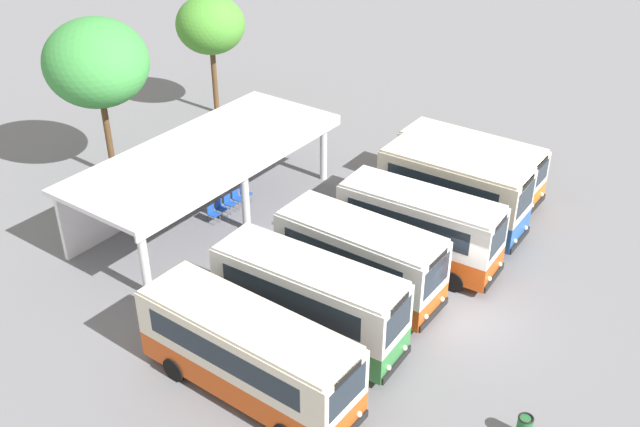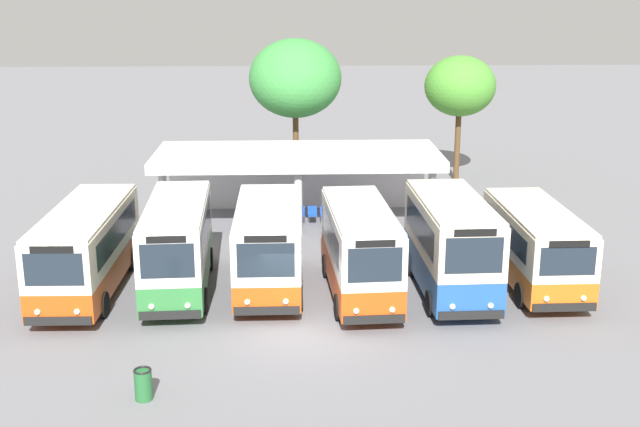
% 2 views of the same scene
% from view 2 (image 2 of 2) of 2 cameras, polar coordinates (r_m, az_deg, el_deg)
% --- Properties ---
extents(ground_plane, '(180.00, 180.00, 0.00)m').
position_cam_2_polar(ground_plane, '(26.70, -1.44, -8.36)').
color(ground_plane, slate).
extents(city_bus_nearest_orange, '(2.49, 8.00, 3.15)m').
position_cam_2_polar(city_bus_nearest_orange, '(30.69, -16.07, -2.23)').
color(city_bus_nearest_orange, black).
rests_on(city_bus_nearest_orange, ground).
extents(city_bus_second_in_row, '(2.48, 7.32, 3.33)m').
position_cam_2_polar(city_bus_second_in_row, '(30.03, -9.96, -2.06)').
color(city_bus_second_in_row, black).
rests_on(city_bus_second_in_row, ground).
extents(city_bus_middle_cream, '(2.44, 6.71, 3.24)m').
position_cam_2_polar(city_bus_middle_cream, '(29.75, -3.66, -2.12)').
color(city_bus_middle_cream, black).
rests_on(city_bus_middle_cream, ground).
extents(city_bus_fourth_amber, '(2.53, 6.94, 3.31)m').
position_cam_2_polar(city_bus_fourth_amber, '(29.08, 2.82, -2.45)').
color(city_bus_fourth_amber, black).
rests_on(city_bus_fourth_amber, ground).
extents(city_bus_fifth_blue, '(2.55, 6.69, 3.56)m').
position_cam_2_polar(city_bus_fifth_blue, '(29.63, 9.18, -2.04)').
color(city_bus_fifth_blue, black).
rests_on(city_bus_fifth_blue, ground).
extents(city_bus_far_end_green, '(2.48, 7.01, 2.96)m').
position_cam_2_polar(city_bus_far_end_green, '(31.18, 14.87, -2.05)').
color(city_bus_far_end_green, black).
rests_on(city_bus_far_end_green, ground).
extents(terminal_canopy, '(13.30, 5.51, 3.40)m').
position_cam_2_polar(terminal_canopy, '(38.88, -1.59, 3.48)').
color(terminal_canopy, silver).
rests_on(terminal_canopy, ground).
extents(waiting_chair_end_by_column, '(0.45, 0.45, 0.86)m').
position_cam_2_polar(waiting_chair_end_by_column, '(38.20, -2.27, -0.02)').
color(waiting_chair_end_by_column, slate).
rests_on(waiting_chair_end_by_column, ground).
extents(waiting_chair_second_from_end, '(0.45, 0.45, 0.86)m').
position_cam_2_polar(waiting_chair_second_from_end, '(38.25, -1.40, 0.01)').
color(waiting_chair_second_from_end, slate).
rests_on(waiting_chair_second_from_end, ground).
extents(waiting_chair_middle_seat, '(0.45, 0.45, 0.86)m').
position_cam_2_polar(waiting_chair_middle_seat, '(38.25, -0.54, 0.01)').
color(waiting_chair_middle_seat, slate).
rests_on(waiting_chair_middle_seat, ground).
extents(waiting_chair_fourth_seat, '(0.45, 0.45, 0.86)m').
position_cam_2_polar(waiting_chair_fourth_seat, '(38.27, 0.33, 0.02)').
color(waiting_chair_fourth_seat, slate).
rests_on(waiting_chair_fourth_seat, ground).
extents(waiting_chair_fifth_seat, '(0.45, 0.45, 0.86)m').
position_cam_2_polar(waiting_chair_fifth_seat, '(38.29, 1.20, 0.03)').
color(waiting_chair_fifth_seat, slate).
rests_on(waiting_chair_fifth_seat, ground).
extents(roadside_tree_behind_canopy, '(4.99, 4.99, 8.17)m').
position_cam_2_polar(roadside_tree_behind_canopy, '(44.35, -1.75, 9.45)').
color(roadside_tree_behind_canopy, brown).
rests_on(roadside_tree_behind_canopy, ground).
extents(roadside_tree_east_of_canopy, '(3.99, 3.99, 7.12)m').
position_cam_2_polar(roadside_tree_east_of_canopy, '(46.74, 9.80, 8.78)').
color(roadside_tree_east_of_canopy, brown).
rests_on(roadside_tree_east_of_canopy, ground).
extents(litter_bin_apron, '(0.49, 0.49, 0.90)m').
position_cam_2_polar(litter_bin_apron, '(23.03, -12.30, -11.62)').
color(litter_bin_apron, '#266633').
rests_on(litter_bin_apron, ground).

